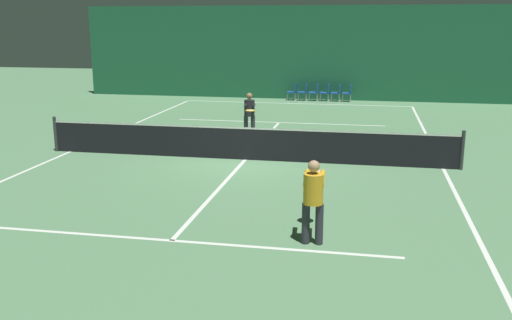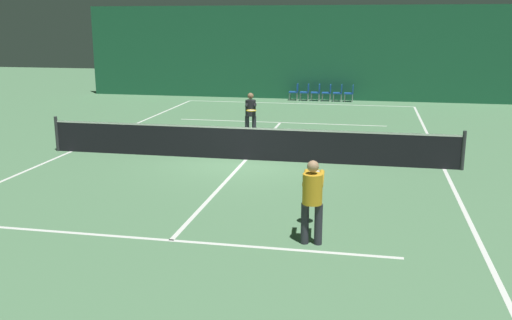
# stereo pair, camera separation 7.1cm
# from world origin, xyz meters

# --- Properties ---
(ground_plane) EXTENTS (60.00, 60.00, 0.00)m
(ground_plane) POSITION_xyz_m (0.00, 0.00, 0.00)
(ground_plane) COLOR #56845B
(backdrop_curtain) EXTENTS (23.00, 0.12, 4.69)m
(backdrop_curtain) POSITION_xyz_m (0.00, 13.66, 2.35)
(backdrop_curtain) COLOR #1E5B3D
(backdrop_curtain) RESTS_ON ground
(court_line_baseline_far) EXTENTS (11.00, 0.10, 0.00)m
(court_line_baseline_far) POSITION_xyz_m (0.00, 11.90, 0.00)
(court_line_baseline_far) COLOR white
(court_line_baseline_far) RESTS_ON ground
(court_line_service_far) EXTENTS (8.25, 0.10, 0.00)m
(court_line_service_far) POSITION_xyz_m (0.00, 6.40, 0.00)
(court_line_service_far) COLOR white
(court_line_service_far) RESTS_ON ground
(court_line_service_near) EXTENTS (8.25, 0.10, 0.00)m
(court_line_service_near) POSITION_xyz_m (0.00, -6.40, 0.00)
(court_line_service_near) COLOR white
(court_line_service_near) RESTS_ON ground
(court_line_sideline_left) EXTENTS (0.10, 23.80, 0.00)m
(court_line_sideline_left) POSITION_xyz_m (-5.50, 0.00, 0.00)
(court_line_sideline_left) COLOR white
(court_line_sideline_left) RESTS_ON ground
(court_line_sideline_right) EXTENTS (0.10, 23.80, 0.00)m
(court_line_sideline_right) POSITION_xyz_m (5.50, 0.00, 0.00)
(court_line_sideline_right) COLOR white
(court_line_sideline_right) RESTS_ON ground
(court_line_centre) EXTENTS (0.10, 12.80, 0.00)m
(court_line_centre) POSITION_xyz_m (0.00, 0.00, 0.00)
(court_line_centre) COLOR white
(court_line_centre) RESTS_ON ground
(tennis_net) EXTENTS (12.00, 0.10, 1.07)m
(tennis_net) POSITION_xyz_m (0.00, 0.00, 0.51)
(tennis_net) COLOR black
(tennis_net) RESTS_ON ground
(player_near) EXTENTS (0.40, 1.30, 1.54)m
(player_near) POSITION_xyz_m (2.52, -6.00, 0.90)
(player_near) COLOR #2D2D38
(player_near) RESTS_ON ground
(player_far) EXTENTS (0.63, 1.34, 1.54)m
(player_far) POSITION_xyz_m (-0.52, 3.15, 0.90)
(player_far) COLOR #2D2D38
(player_far) RESTS_ON ground
(courtside_chair_0) EXTENTS (0.44, 0.44, 0.84)m
(courtside_chair_0) POSITION_xyz_m (-0.31, 13.11, 0.49)
(courtside_chair_0) COLOR #99999E
(courtside_chair_0) RESTS_ON ground
(courtside_chair_1) EXTENTS (0.44, 0.44, 0.84)m
(courtside_chair_1) POSITION_xyz_m (0.24, 13.11, 0.49)
(courtside_chair_1) COLOR #99999E
(courtside_chair_1) RESTS_ON ground
(courtside_chair_2) EXTENTS (0.44, 0.44, 0.84)m
(courtside_chair_2) POSITION_xyz_m (0.80, 13.11, 0.49)
(courtside_chair_2) COLOR #99999E
(courtside_chair_2) RESTS_ON ground
(courtside_chair_3) EXTENTS (0.44, 0.44, 0.84)m
(courtside_chair_3) POSITION_xyz_m (1.35, 13.11, 0.49)
(courtside_chair_3) COLOR #99999E
(courtside_chair_3) RESTS_ON ground
(courtside_chair_4) EXTENTS (0.44, 0.44, 0.84)m
(courtside_chair_4) POSITION_xyz_m (1.91, 13.11, 0.49)
(courtside_chair_4) COLOR #99999E
(courtside_chair_4) RESTS_ON ground
(courtside_chair_5) EXTENTS (0.44, 0.44, 0.84)m
(courtside_chair_5) POSITION_xyz_m (2.47, 13.11, 0.49)
(courtside_chair_5) COLOR #99999E
(courtside_chair_5) RESTS_ON ground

